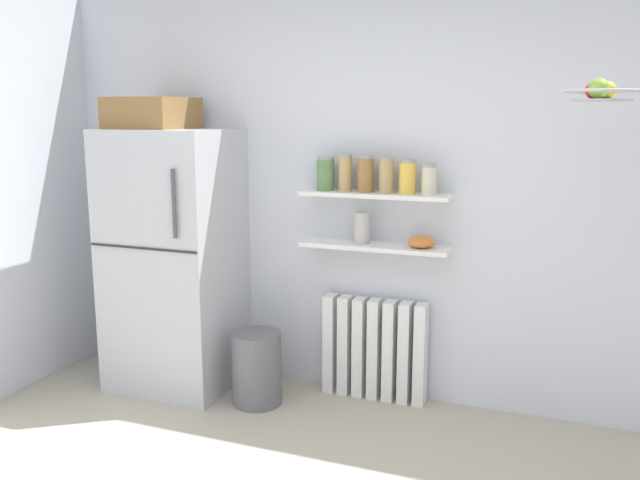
% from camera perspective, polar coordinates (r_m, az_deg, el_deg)
% --- Properties ---
extents(back_wall, '(7.04, 0.10, 2.60)m').
position_cam_1_polar(back_wall, '(4.08, 5.93, 4.31)').
color(back_wall, silver).
rests_on(back_wall, ground_plane).
extents(refrigerator, '(0.76, 0.68, 1.86)m').
position_cam_1_polar(refrigerator, '(4.35, -12.53, -1.14)').
color(refrigerator, '#B7BABF').
rests_on(refrigerator, ground_plane).
extents(radiator, '(0.65, 0.12, 0.63)m').
position_cam_1_polar(radiator, '(4.19, 4.71, -9.32)').
color(radiator, white).
rests_on(radiator, ground_plane).
extents(wall_shelf_lower, '(0.90, 0.22, 0.02)m').
position_cam_1_polar(wall_shelf_lower, '(3.98, 4.73, -0.55)').
color(wall_shelf_lower, white).
extents(wall_shelf_upper, '(0.90, 0.22, 0.02)m').
position_cam_1_polar(wall_shelf_upper, '(3.93, 4.80, 3.92)').
color(wall_shelf_upper, white).
extents(storage_jar_0, '(0.11, 0.11, 0.20)m').
position_cam_1_polar(storage_jar_0, '(4.02, 0.47, 5.74)').
color(storage_jar_0, '#5B7F4C').
rests_on(storage_jar_0, wall_shelf_upper).
extents(storage_jar_1, '(0.08, 0.08, 0.23)m').
position_cam_1_polar(storage_jar_1, '(3.98, 2.19, 5.82)').
color(storage_jar_1, tan).
rests_on(storage_jar_1, wall_shelf_upper).
extents(storage_jar_2, '(0.10, 0.10, 0.22)m').
position_cam_1_polar(storage_jar_2, '(3.94, 3.94, 5.70)').
color(storage_jar_2, olive).
rests_on(storage_jar_2, wall_shelf_upper).
extents(storage_jar_3, '(0.09, 0.09, 0.21)m').
position_cam_1_polar(storage_jar_3, '(3.90, 5.73, 5.56)').
color(storage_jar_3, tan).
rests_on(storage_jar_3, wall_shelf_upper).
extents(storage_jar_4, '(0.10, 0.10, 0.20)m').
position_cam_1_polar(storage_jar_4, '(3.87, 7.55, 5.41)').
color(storage_jar_4, yellow).
rests_on(storage_jar_4, wall_shelf_upper).
extents(storage_jar_5, '(0.09, 0.09, 0.18)m').
position_cam_1_polar(storage_jar_5, '(3.85, 9.39, 5.16)').
color(storage_jar_5, beige).
rests_on(storage_jar_5, wall_shelf_upper).
extents(vase, '(0.10, 0.10, 0.19)m').
position_cam_1_polar(vase, '(3.99, 3.63, 1.05)').
color(vase, '#B2ADA8').
rests_on(vase, wall_shelf_lower).
extents(shelf_bowl, '(0.16, 0.16, 0.07)m').
position_cam_1_polar(shelf_bowl, '(3.91, 8.72, -0.15)').
color(shelf_bowl, orange).
rests_on(shelf_bowl, wall_shelf_lower).
extents(trash_bin, '(0.30, 0.30, 0.45)m').
position_cam_1_polar(trash_bin, '(4.15, -5.47, -10.93)').
color(trash_bin, slate).
rests_on(trash_bin, ground_plane).
extents(hanging_fruit_basket, '(0.33, 0.33, 0.10)m').
position_cam_1_polar(hanging_fruit_basket, '(3.31, 23.00, 11.68)').
color(hanging_fruit_basket, '#B2B2B7').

